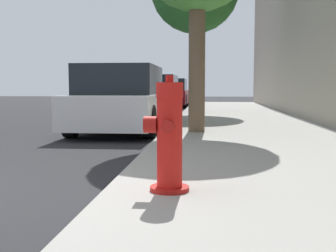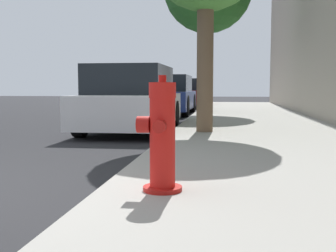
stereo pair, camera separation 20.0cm
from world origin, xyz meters
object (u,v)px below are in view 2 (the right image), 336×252
object	(u,v)px
parked_car_mid	(167,95)
parked_car_far	(184,93)
parked_car_near	(132,100)
fire_hydrant	(162,138)

from	to	relation	value
parked_car_mid	parked_car_far	world-z (taller)	parked_car_mid
parked_car_near	parked_car_mid	world-z (taller)	parked_car_near
fire_hydrant	parked_car_near	xyz separation A→B (m)	(-1.53, 5.67, 0.10)
parked_car_far	parked_car_mid	bearing A→B (deg)	-90.36
parked_car_mid	parked_car_far	xyz separation A→B (m)	(0.03, 5.51, -0.01)
parked_car_far	parked_car_near	bearing A→B (deg)	-89.76
fire_hydrant	parked_car_mid	bearing A→B (deg)	97.92
fire_hydrant	parked_car_mid	world-z (taller)	parked_car_mid
parked_car_far	fire_hydrant	bearing A→B (deg)	-84.73
fire_hydrant	parked_car_near	bearing A→B (deg)	105.08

